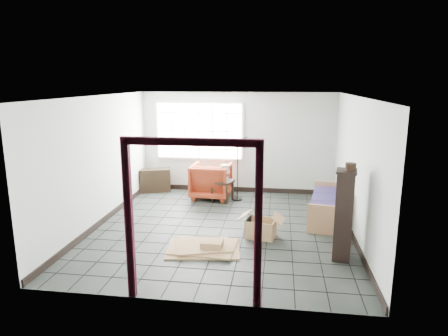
# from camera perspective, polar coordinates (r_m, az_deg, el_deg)

# --- Properties ---
(ground) EXTENTS (5.50, 5.50, 0.00)m
(ground) POSITION_cam_1_polar(r_m,az_deg,el_deg) (8.06, -0.23, -8.57)
(ground) COLOR black
(ground) RESTS_ON ground
(room_shell) EXTENTS (5.02, 5.52, 2.61)m
(room_shell) POSITION_cam_1_polar(r_m,az_deg,el_deg) (7.65, -0.21, 3.33)
(room_shell) COLOR #BAC1B9
(room_shell) RESTS_ON ground
(window_panel) EXTENTS (2.32, 0.08, 1.52)m
(window_panel) POSITION_cam_1_polar(r_m,az_deg,el_deg) (10.44, -3.56, 5.31)
(window_panel) COLOR silver
(window_panel) RESTS_ON ground
(doorway_trim) EXTENTS (1.80, 0.08, 2.20)m
(doorway_trim) POSITION_cam_1_polar(r_m,az_deg,el_deg) (5.10, -4.63, -4.83)
(doorway_trim) COLOR #3D0D1B
(doorway_trim) RESTS_ON ground
(futon_sofa) EXTENTS (1.00, 2.01, 0.85)m
(futon_sofa) POSITION_cam_1_polar(r_m,az_deg,el_deg) (8.77, 15.10, -5.13)
(futon_sofa) COLOR #9F6C48
(futon_sofa) RESTS_ON ground
(armchair) EXTENTS (0.97, 0.91, 0.96)m
(armchair) POSITION_cam_1_polar(r_m,az_deg,el_deg) (9.95, -1.87, -1.60)
(armchair) COLOR maroon
(armchair) RESTS_ON ground
(side_table) EXTENTS (0.58, 0.58, 0.52)m
(side_table) POSITION_cam_1_polar(r_m,az_deg,el_deg) (9.69, -0.21, -2.31)
(side_table) COLOR black
(side_table) RESTS_ON ground
(table_lamp) EXTENTS (0.30, 0.30, 0.39)m
(table_lamp) POSITION_cam_1_polar(r_m,az_deg,el_deg) (9.57, 0.07, -0.24)
(table_lamp) COLOR black
(table_lamp) RESTS_ON side_table
(projector) EXTENTS (0.31, 0.27, 0.10)m
(projector) POSITION_cam_1_polar(r_m,az_deg,el_deg) (9.64, -0.34, -1.54)
(projector) COLOR silver
(projector) RESTS_ON side_table
(floor_lamp) EXTENTS (0.45, 0.28, 1.58)m
(floor_lamp) POSITION_cam_1_polar(r_m,az_deg,el_deg) (9.65, 2.61, 0.19)
(floor_lamp) COLOR black
(floor_lamp) RESTS_ON ground
(console_shelf) EXTENTS (0.84, 0.55, 0.61)m
(console_shelf) POSITION_cam_1_polar(r_m,az_deg,el_deg) (10.69, -9.85, -1.75)
(console_shelf) COLOR black
(console_shelf) RESTS_ON ground
(tall_shelf) EXTENTS (0.38, 0.46, 1.50)m
(tall_shelf) POSITION_cam_1_polar(r_m,az_deg,el_deg) (6.79, 16.74, -6.38)
(tall_shelf) COLOR black
(tall_shelf) RESTS_ON ground
(pot) EXTENTS (0.20, 0.20, 0.13)m
(pot) POSITION_cam_1_polar(r_m,az_deg,el_deg) (6.53, 17.64, 0.11)
(pot) COLOR black
(pot) RESTS_ON tall_shelf
(open_box) EXTENTS (0.90, 0.56, 0.47)m
(open_box) POSITION_cam_1_polar(r_m,az_deg,el_deg) (7.61, 5.31, -8.56)
(open_box) COLOR #A26D4E
(open_box) RESTS_ON ground
(cardboard_pile) EXTENTS (1.35, 1.04, 0.18)m
(cardboard_pile) POSITION_cam_1_polar(r_m,az_deg,el_deg) (7.10, -2.79, -11.19)
(cardboard_pile) COLOR #A26D4E
(cardboard_pile) RESTS_ON ground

